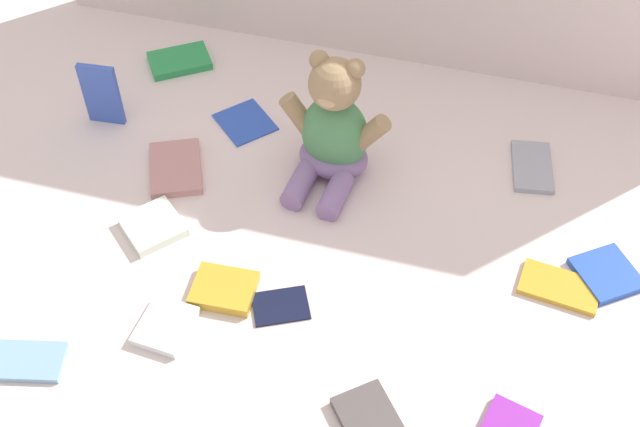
# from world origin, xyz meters

# --- Properties ---
(ground_plane) EXTENTS (3.20, 3.20, 0.00)m
(ground_plane) POSITION_xyz_m (0.00, 0.00, 0.00)
(ground_plane) COLOR silver
(teddy_bear) EXTENTS (0.21, 0.19, 0.25)m
(teddy_bear) POSITION_xyz_m (-0.04, 0.10, 0.09)
(teddy_bear) COLOR #4C8C59
(teddy_bear) RESTS_ON ground_plane
(book_case_0) EXTENTS (0.14, 0.16, 0.02)m
(book_case_0) POSITION_xyz_m (-0.33, 0.01, 0.01)
(book_case_0) COLOR tan
(book_case_0) RESTS_ON ground_plane
(book_case_1) EXTENTS (0.11, 0.10, 0.01)m
(book_case_1) POSITION_xyz_m (-0.04, -0.23, 0.00)
(book_case_1) COLOR black
(book_case_1) RESTS_ON ground_plane
(book_case_3) EXTENTS (0.11, 0.09, 0.02)m
(book_case_3) POSITION_xyz_m (-0.14, -0.23, 0.01)
(book_case_3) COLOR gold
(book_case_3) RESTS_ON ground_plane
(book_case_4) EXTENTS (0.07, 0.02, 0.13)m
(book_case_4) POSITION_xyz_m (-0.51, 0.11, 0.07)
(book_case_4) COLOR #3957C0
(book_case_4) RESTS_ON ground_plane
(book_case_5) EXTENTS (0.09, 0.14, 0.01)m
(book_case_5) POSITION_xyz_m (0.32, 0.20, 0.01)
(book_case_5) COLOR #989BAB
(book_case_5) RESTS_ON ground_plane
(book_case_6) EXTENTS (0.15, 0.14, 0.02)m
(book_case_6) POSITION_xyz_m (-0.44, 0.32, 0.01)
(book_case_6) COLOR #27914C
(book_case_6) RESTS_ON ground_plane
(book_case_7) EXTENTS (0.13, 0.13, 0.02)m
(book_case_7) POSITION_xyz_m (-0.31, -0.13, 0.01)
(book_case_7) COLOR white
(book_case_7) RESTS_ON ground_plane
(book_case_8) EXTENTS (0.13, 0.13, 0.02)m
(book_case_8) POSITION_xyz_m (0.14, -0.39, 0.01)
(book_case_8) COLOR #504848
(book_case_8) RESTS_ON ground_plane
(book_case_9) EXTENTS (0.14, 0.09, 0.01)m
(book_case_9) POSITION_xyz_m (0.39, -0.07, 0.01)
(book_case_9) COLOR gold
(book_case_9) RESTS_ON ground_plane
(book_case_10) EXTENTS (0.14, 0.14, 0.01)m
(book_case_10) POSITION_xyz_m (-0.24, 0.18, 0.00)
(book_case_10) COLOR blue
(book_case_10) RESTS_ON ground_plane
(book_case_11) EXTENTS (0.09, 0.10, 0.02)m
(book_case_11) POSITION_xyz_m (-0.21, -0.32, 0.01)
(book_case_11) COLOR white
(book_case_11) RESTS_ON ground_plane
(book_case_12) EXTENTS (0.13, 0.13, 0.01)m
(book_case_12) POSITION_xyz_m (0.46, -0.02, 0.01)
(book_case_12) COLOR blue
(book_case_12) RESTS_ON ground_plane
(book_case_13) EXTENTS (0.12, 0.09, 0.01)m
(book_case_13) POSITION_xyz_m (-0.39, -0.43, 0.01)
(book_case_13) COLOR #7BA7CE
(book_case_13) RESTS_ON ground_plane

